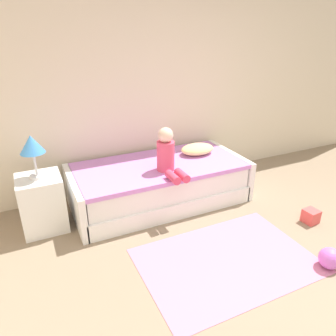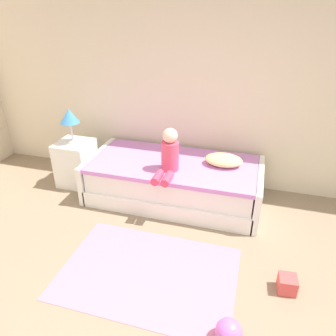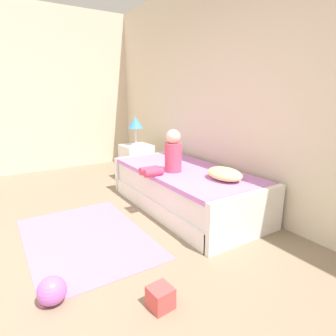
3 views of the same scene
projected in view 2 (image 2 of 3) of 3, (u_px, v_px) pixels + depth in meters
wall_rear at (244, 75)px, 3.77m from camera, size 7.20×0.10×2.90m
bed at (174, 181)px, 3.99m from camera, size 2.11×1.00×0.50m
nightstand at (76, 163)px, 4.29m from camera, size 0.44×0.44×0.60m
table_lamp at (69, 118)px, 4.00m from camera, size 0.24×0.24×0.45m
child_figure at (169, 155)px, 3.58m from camera, size 0.20×0.51×0.50m
pillow at (224, 160)px, 3.78m from camera, size 0.44×0.30×0.13m
toy_ball at (229, 332)px, 2.34m from camera, size 0.20×0.20×0.20m
area_rug at (148, 273)px, 2.97m from camera, size 1.60×1.10×0.01m
toy_block at (287, 284)px, 2.76m from camera, size 0.16×0.16×0.15m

